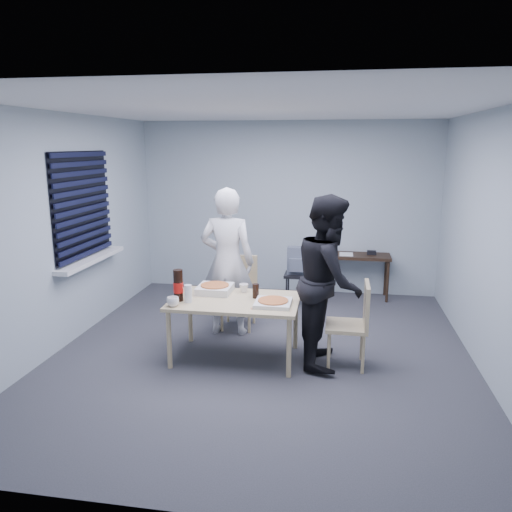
% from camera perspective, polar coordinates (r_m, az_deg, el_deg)
% --- Properties ---
extents(room, '(5.00, 5.00, 5.00)m').
position_cam_1_polar(room, '(6.29, -18.92, 4.56)').
color(room, '#333438').
rests_on(room, ground).
extents(dining_table, '(1.34, 0.85, 0.65)m').
position_cam_1_polar(dining_table, '(5.29, -2.40, -5.61)').
color(dining_table, '#CCB682').
rests_on(dining_table, ground).
extents(chair_far, '(0.42, 0.42, 0.89)m').
position_cam_1_polar(chair_far, '(6.27, -1.91, -3.46)').
color(chair_far, '#CCB682').
rests_on(chair_far, ground).
extents(chair_right, '(0.42, 0.42, 0.89)m').
position_cam_1_polar(chair_right, '(5.22, 11.29, -7.07)').
color(chair_right, '#CCB682').
rests_on(chair_right, ground).
extents(person_white, '(0.65, 0.42, 1.77)m').
position_cam_1_polar(person_white, '(5.93, -3.29, -0.68)').
color(person_white, silver).
rests_on(person_white, ground).
extents(person_black, '(0.47, 0.86, 1.77)m').
position_cam_1_polar(person_black, '(5.17, 8.34, -2.81)').
color(person_black, black).
rests_on(person_black, ground).
extents(side_table, '(0.98, 0.44, 0.66)m').
position_cam_1_polar(side_table, '(7.55, 11.39, -0.41)').
color(side_table, '#302115').
rests_on(side_table, ground).
extents(stool, '(0.34, 0.34, 0.48)m').
position_cam_1_polar(stool, '(7.06, 4.69, -2.89)').
color(stool, black).
rests_on(stool, ground).
extents(backpack, '(0.27, 0.20, 0.38)m').
position_cam_1_polar(backpack, '(6.97, 4.73, -0.56)').
color(backpack, slate).
rests_on(backpack, stool).
extents(pizza_box_a, '(0.37, 0.37, 0.09)m').
position_cam_1_polar(pizza_box_a, '(5.52, -4.72, -3.73)').
color(pizza_box_a, silver).
rests_on(pizza_box_a, dining_table).
extents(pizza_box_b, '(0.36, 0.36, 0.05)m').
position_cam_1_polar(pizza_box_b, '(5.10, 1.97, -5.32)').
color(pizza_box_b, silver).
rests_on(pizza_box_b, dining_table).
extents(mug_a, '(0.17, 0.17, 0.10)m').
position_cam_1_polar(mug_a, '(5.11, -9.48, -5.18)').
color(mug_a, white).
rests_on(mug_a, dining_table).
extents(mug_b, '(0.10, 0.10, 0.09)m').
position_cam_1_polar(mug_b, '(5.52, -1.40, -3.67)').
color(mug_b, white).
rests_on(mug_b, dining_table).
extents(cola_glass, '(0.08, 0.08, 0.15)m').
position_cam_1_polar(cola_glass, '(5.30, -0.04, -4.01)').
color(cola_glass, black).
rests_on(cola_glass, dining_table).
extents(soda_bottle, '(0.10, 0.10, 0.33)m').
position_cam_1_polar(soda_bottle, '(5.25, -8.87, -3.39)').
color(soda_bottle, black).
rests_on(soda_bottle, dining_table).
extents(plastic_cups, '(0.10, 0.10, 0.19)m').
position_cam_1_polar(plastic_cups, '(5.20, -7.76, -4.29)').
color(plastic_cups, silver).
rests_on(plastic_cups, dining_table).
extents(rubber_band, '(0.06, 0.06, 0.00)m').
position_cam_1_polar(rubber_band, '(4.99, -0.33, -6.01)').
color(rubber_band, red).
rests_on(rubber_band, dining_table).
extents(papers, '(0.21, 0.27, 0.00)m').
position_cam_1_polar(papers, '(7.51, 10.27, 0.20)').
color(papers, white).
rests_on(papers, side_table).
extents(black_box, '(0.15, 0.13, 0.06)m').
position_cam_1_polar(black_box, '(7.57, 13.08, 0.37)').
color(black_box, black).
rests_on(black_box, side_table).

